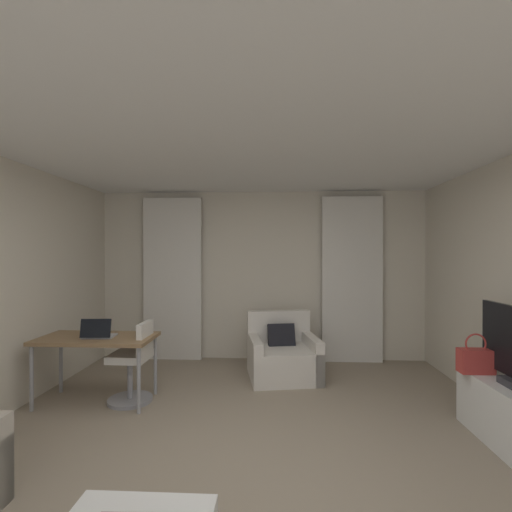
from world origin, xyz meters
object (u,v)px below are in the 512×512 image
object	(u,v)px
desk	(97,343)
handbag_primary	(476,360)
desk_chair	(134,366)
laptop	(98,334)
armchair	(283,356)

from	to	relation	value
desk	handbag_primary	distance (m)	3.85
desk	desk_chair	bearing A→B (deg)	4.21
laptop	desk_chair	bearing A→B (deg)	13.33
laptop	desk	bearing A→B (deg)	128.54
armchair	handbag_primary	bearing A→B (deg)	-37.35
desk_chair	laptop	distance (m)	0.52
handbag_primary	laptop	bearing A→B (deg)	174.49
armchair	desk	size ratio (longest dim) A/B	0.82
armchair	laptop	bearing A→B (deg)	-154.00
laptop	handbag_primary	xyz separation A→B (m)	(3.78, -0.37, -0.12)
desk	desk_chair	distance (m)	0.48
desk_chair	handbag_primary	size ratio (longest dim) A/B	2.39
desk_chair	handbag_primary	bearing A→B (deg)	-7.47
armchair	desk	bearing A→B (deg)	-155.74
desk_chair	laptop	world-z (taller)	laptop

